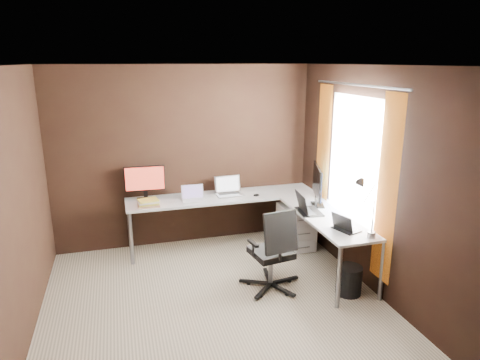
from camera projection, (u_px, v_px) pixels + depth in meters
name	position (u px, v px, depth m)	size (l,w,h in m)	color
room	(244.00, 187.00, 4.43)	(3.60, 3.60, 2.50)	beige
desk	(259.00, 208.00, 5.62)	(2.65, 2.25, 0.73)	silver
drawer_pedestal	(296.00, 227.00, 5.98)	(0.42, 0.50, 0.60)	silver
monitor_left	(145.00, 181.00, 5.72)	(0.54, 0.16, 0.46)	black
monitor_right	(317.00, 183.00, 5.46)	(0.25, 0.62, 0.53)	black
laptop_white	(193.00, 197.00, 5.74)	(0.30, 0.22, 0.20)	silver
laptop_silver	(229.00, 190.00, 6.00)	(0.38, 0.27, 0.25)	silver
laptop_black_big	(306.00, 208.00, 5.27)	(0.30, 0.40, 0.25)	black
laptop_black_small	(345.00, 227.00, 4.72)	(0.28, 0.33, 0.19)	black
book_stack	(148.00, 203.00, 5.51)	(0.29, 0.24, 0.09)	tan
mouse_left	(156.00, 204.00, 5.57)	(0.08, 0.05, 0.03)	black
mouse_corner	(256.00, 195.00, 5.91)	(0.09, 0.06, 0.03)	black
desk_lamp	(365.00, 200.00, 4.47)	(0.20, 0.23, 0.64)	slate
office_chair	(272.00, 265.00, 4.88)	(0.55, 0.56, 0.99)	black
wastebasket	(349.00, 280.00, 4.80)	(0.28, 0.28, 0.33)	black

